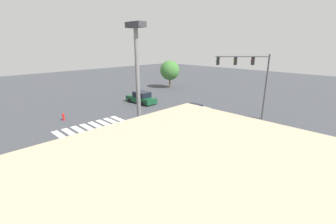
{
  "coord_description": "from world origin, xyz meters",
  "views": [
    {
      "loc": [
        17.24,
        -17.47,
        8.3
      ],
      "look_at": [
        0.0,
        0.0,
        0.87
      ],
      "focal_mm": 24.0,
      "sensor_mm": 36.0,
      "label": 1
    }
  ],
  "objects_px": {
    "car_0": "(191,112)",
    "street_light_pole_a": "(139,121)",
    "car_1": "(141,98)",
    "traffic_signal_mast": "(250,73)",
    "fire_hydrant": "(63,117)",
    "pedestrian": "(169,153)",
    "tree_corner_a": "(170,70)",
    "car_2": "(281,140)"
  },
  "relations": [
    {
      "from": "car_0",
      "to": "street_light_pole_a",
      "type": "bearing_deg",
      "value": -145.77
    },
    {
      "from": "car_0",
      "to": "car_1",
      "type": "height_order",
      "value": "car_1"
    },
    {
      "from": "traffic_signal_mast",
      "to": "fire_hydrant",
      "type": "relative_size",
      "value": 8.49
    },
    {
      "from": "fire_hydrant",
      "to": "traffic_signal_mast",
      "type": "bearing_deg",
      "value": 45.85
    },
    {
      "from": "pedestrian",
      "to": "tree_corner_a",
      "type": "distance_m",
      "value": 29.89
    },
    {
      "from": "street_light_pole_a",
      "to": "tree_corner_a",
      "type": "height_order",
      "value": "street_light_pole_a"
    },
    {
      "from": "pedestrian",
      "to": "street_light_pole_a",
      "type": "bearing_deg",
      "value": 167.16
    },
    {
      "from": "traffic_signal_mast",
      "to": "car_2",
      "type": "distance_m",
      "value": 8.77
    },
    {
      "from": "traffic_signal_mast",
      "to": "tree_corner_a",
      "type": "distance_m",
      "value": 21.39
    },
    {
      "from": "traffic_signal_mast",
      "to": "fire_hydrant",
      "type": "distance_m",
      "value": 21.39
    },
    {
      "from": "car_2",
      "to": "fire_hydrant",
      "type": "relative_size",
      "value": 5.24
    },
    {
      "from": "traffic_signal_mast",
      "to": "street_light_pole_a",
      "type": "height_order",
      "value": "street_light_pole_a"
    },
    {
      "from": "car_1",
      "to": "traffic_signal_mast",
      "type": "bearing_deg",
      "value": -167.8
    },
    {
      "from": "street_light_pole_a",
      "to": "car_0",
      "type": "bearing_deg",
      "value": 121.24
    },
    {
      "from": "street_light_pole_a",
      "to": "pedestrian",
      "type": "bearing_deg",
      "value": 122.32
    },
    {
      "from": "traffic_signal_mast",
      "to": "street_light_pole_a",
      "type": "relative_size",
      "value": 0.8
    },
    {
      "from": "traffic_signal_mast",
      "to": "tree_corner_a",
      "type": "relative_size",
      "value": 1.37
    },
    {
      "from": "traffic_signal_mast",
      "to": "fire_hydrant",
      "type": "xyz_separation_m",
      "value": [
        -14.5,
        -14.94,
        -4.92
      ]
    },
    {
      "from": "traffic_signal_mast",
      "to": "pedestrian",
      "type": "bearing_deg",
      "value": 48.87
    },
    {
      "from": "car_1",
      "to": "street_light_pole_a",
      "type": "bearing_deg",
      "value": 138.9
    },
    {
      "from": "car_0",
      "to": "fire_hydrant",
      "type": "relative_size",
      "value": 5.7
    },
    {
      "from": "car_2",
      "to": "fire_hydrant",
      "type": "xyz_separation_m",
      "value": [
        -20.0,
        -9.96,
        -0.24
      ]
    },
    {
      "from": "car_2",
      "to": "car_0",
      "type": "bearing_deg",
      "value": -7.47
    },
    {
      "from": "pedestrian",
      "to": "fire_hydrant",
      "type": "xyz_separation_m",
      "value": [
        -15.42,
        -1.39,
        -0.49
      ]
    },
    {
      "from": "car_1",
      "to": "tree_corner_a",
      "type": "height_order",
      "value": "tree_corner_a"
    },
    {
      "from": "traffic_signal_mast",
      "to": "car_2",
      "type": "relative_size",
      "value": 1.62
    },
    {
      "from": "car_0",
      "to": "tree_corner_a",
      "type": "xyz_separation_m",
      "value": [
        -15.17,
        12.01,
        2.67
      ]
    },
    {
      "from": "car_1",
      "to": "car_2",
      "type": "xyz_separation_m",
      "value": [
        19.89,
        -1.23,
        -0.09
      ]
    },
    {
      "from": "car_2",
      "to": "street_light_pole_a",
      "type": "distance_m",
      "value": 14.41
    },
    {
      "from": "car_2",
      "to": "pedestrian",
      "type": "relative_size",
      "value": 2.74
    },
    {
      "from": "fire_hydrant",
      "to": "tree_corner_a",
      "type": "bearing_deg",
      "value": 103.13
    },
    {
      "from": "traffic_signal_mast",
      "to": "pedestrian",
      "type": "xyz_separation_m",
      "value": [
        0.92,
        -13.54,
        -4.43
      ]
    },
    {
      "from": "car_2",
      "to": "street_light_pole_a",
      "type": "height_order",
      "value": "street_light_pole_a"
    },
    {
      "from": "car_2",
      "to": "tree_corner_a",
      "type": "xyz_separation_m",
      "value": [
        -25.32,
        12.82,
        2.76
      ]
    },
    {
      "from": "traffic_signal_mast",
      "to": "street_light_pole_a",
      "type": "bearing_deg",
      "value": 57.39
    },
    {
      "from": "traffic_signal_mast",
      "to": "street_light_pole_a",
      "type": "distance_m",
      "value": 18.97
    },
    {
      "from": "car_1",
      "to": "pedestrian",
      "type": "height_order",
      "value": "car_1"
    },
    {
      "from": "car_0",
      "to": "fire_hydrant",
      "type": "height_order",
      "value": "car_0"
    },
    {
      "from": "pedestrian",
      "to": "fire_hydrant",
      "type": "bearing_deg",
      "value": 50.0
    },
    {
      "from": "car_2",
      "to": "street_light_pole_a",
      "type": "xyz_separation_m",
      "value": [
        -1.43,
        -13.55,
        4.68
      ]
    },
    {
      "from": "street_light_pole_a",
      "to": "fire_hydrant",
      "type": "xyz_separation_m",
      "value": [
        -18.57,
        3.6,
        -4.93
      ]
    },
    {
      "from": "fire_hydrant",
      "to": "pedestrian",
      "type": "bearing_deg",
      "value": 5.16
    }
  ]
}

